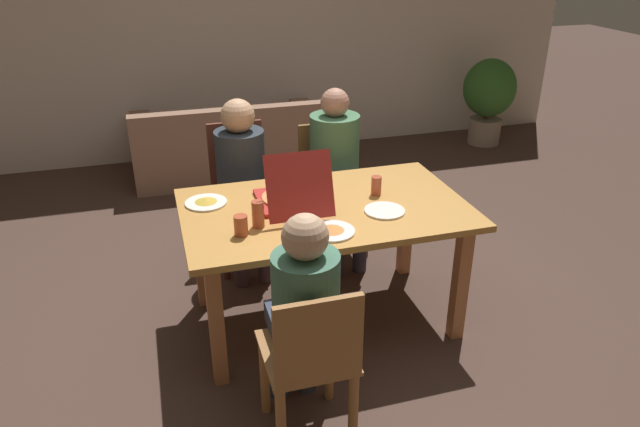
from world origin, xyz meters
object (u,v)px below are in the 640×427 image
(person_0, at_px, (302,305))
(person_1, at_px, (337,162))
(pizza_box_0, at_px, (291,197))
(drinking_glass_2, at_px, (376,186))
(person_2, at_px, (242,172))
(drinking_glass_0, at_px, (258,214))
(dining_table, at_px, (325,223))
(plate_1, at_px, (206,202))
(chair_1, at_px, (330,180))
(drinking_glass_1, at_px, (241,226))
(couch, at_px, (230,147))
(plate_0, at_px, (385,211))
(chair_0, at_px, (311,363))
(plate_2, at_px, (332,231))
(potted_plant, at_px, (489,94))
(chair_2, at_px, (240,191))

(person_0, bearing_deg, person_1, 66.86)
(pizza_box_0, distance_m, drinking_glass_2, 0.52)
(person_2, relative_size, drinking_glass_0, 8.20)
(dining_table, height_order, person_1, person_1)
(pizza_box_0, distance_m, plate_1, 0.50)
(plate_1, bearing_deg, chair_1, 35.27)
(dining_table, bearing_deg, drinking_glass_1, -157.75)
(person_2, height_order, couch, person_2)
(plate_0, distance_m, plate_1, 1.02)
(chair_0, relative_size, chair_1, 0.94)
(chair_0, bearing_deg, plate_0, 49.88)
(plate_2, bearing_deg, potted_plant, 47.53)
(pizza_box_0, distance_m, couch, 2.61)
(chair_0, height_order, couch, chair_0)
(plate_0, bearing_deg, couch, 99.68)
(plate_2, bearing_deg, drinking_glass_0, 154.09)
(person_0, distance_m, drinking_glass_0, 0.67)
(person_0, xyz_separation_m, plate_0, (0.64, 0.63, 0.09))
(plate_0, xyz_separation_m, couch, (-0.48, 2.79, -0.52))
(chair_0, distance_m, person_1, 1.84)
(person_1, height_order, couch, person_1)
(plate_0, bearing_deg, drinking_glass_2, 80.32)
(chair_1, xyz_separation_m, plate_1, (-0.97, -0.68, 0.25))
(plate_2, xyz_separation_m, drinking_glass_2, (0.40, 0.39, 0.05))
(chair_1, height_order, plate_2, chair_1)
(dining_table, bearing_deg, chair_0, -110.41)
(person_0, relative_size, drinking_glass_2, 10.16)
(plate_1, bearing_deg, drinking_glass_0, -57.78)
(chair_0, distance_m, plate_2, 0.74)
(person_0, relative_size, person_1, 0.94)
(plate_1, distance_m, drinking_glass_1, 0.46)
(pizza_box_0, distance_m, drinking_glass_0, 0.32)
(chair_0, bearing_deg, drinking_glass_1, 103.51)
(person_1, bearing_deg, plate_2, -109.30)
(chair_1, xyz_separation_m, person_2, (-0.66, -0.13, 0.18))
(pizza_box_0, relative_size, drinking_glass_1, 4.47)
(pizza_box_0, height_order, plate_0, pizza_box_0)
(chair_2, bearing_deg, chair_1, -1.43)
(chair_1, bearing_deg, plate_1, -144.73)
(chair_2, height_order, potted_plant, chair_2)
(drinking_glass_1, relative_size, drinking_glass_2, 0.96)
(person_1, xyz_separation_m, plate_2, (-0.38, -1.08, 0.06))
(chair_2, height_order, plate_0, chair_2)
(person_2, height_order, plate_1, person_2)
(dining_table, xyz_separation_m, pizza_box_0, (-0.18, 0.07, 0.16))
(person_1, relative_size, chair_2, 1.24)
(dining_table, distance_m, person_1, 0.83)
(chair_1, xyz_separation_m, plate_2, (-0.38, -1.23, 0.25))
(dining_table, distance_m, potted_plant, 3.82)
(person_2, relative_size, plate_0, 5.30)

